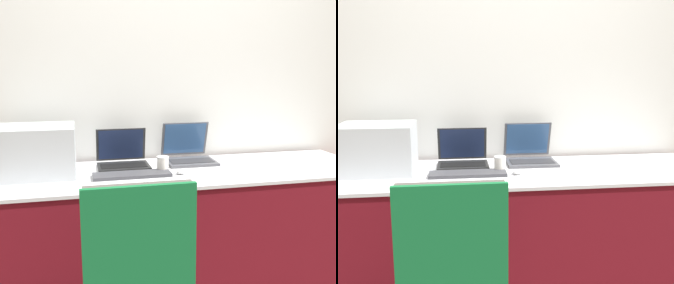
% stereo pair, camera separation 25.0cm
% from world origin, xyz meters
% --- Properties ---
extents(wall_back, '(8.00, 0.05, 2.60)m').
position_xyz_m(wall_back, '(0.00, 0.80, 1.30)').
color(wall_back, silver).
rests_on(wall_back, ground_plane).
extents(table, '(2.42, 0.74, 0.77)m').
position_xyz_m(table, '(0.00, 0.36, 0.39)').
color(table, maroon).
rests_on(table, ground_plane).
extents(printer, '(0.46, 0.39, 0.30)m').
position_xyz_m(printer, '(-0.92, 0.44, 0.93)').
color(printer, '#B2B7BC').
rests_on(printer, table).
extents(laptop_left, '(0.34, 0.29, 0.24)m').
position_xyz_m(laptop_left, '(-0.39, 0.55, 0.82)').
color(laptop_left, black).
rests_on(laptop_left, table).
extents(laptop_right, '(0.34, 0.34, 0.26)m').
position_xyz_m(laptop_right, '(0.07, 0.59, 0.83)').
color(laptop_right, '#4C4C51').
rests_on(laptop_right, table).
extents(external_keyboard, '(0.47, 0.14, 0.02)m').
position_xyz_m(external_keyboard, '(-0.37, 0.28, 0.78)').
color(external_keyboard, '#3D3D42').
rests_on(external_keyboard, table).
extents(coffee_cup, '(0.08, 0.08, 0.10)m').
position_xyz_m(coffee_cup, '(-0.16, 0.35, 0.82)').
color(coffee_cup, white).
rests_on(coffee_cup, table).
extents(mouse, '(0.06, 0.05, 0.03)m').
position_xyz_m(mouse, '(-0.07, 0.26, 0.79)').
color(mouse, silver).
rests_on(mouse, table).
extents(chair, '(0.44, 0.48, 0.98)m').
position_xyz_m(chair, '(-0.45, -0.49, 0.61)').
color(chair, '#4C4742').
rests_on(chair, ground_plane).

